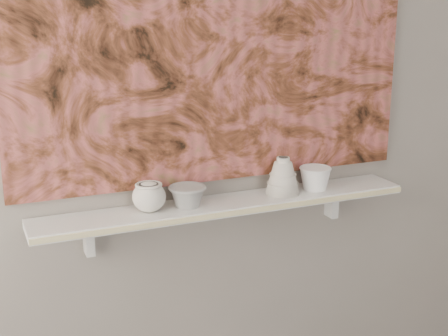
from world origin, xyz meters
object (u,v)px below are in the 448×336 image
bowl_grey (187,196)px  cup_cream (149,197)px  bell_vessel (283,175)px  bowl_white (315,178)px  painting (218,27)px  shelf (227,205)px

bowl_grey → cup_cream: bearing=180.0°
bell_vessel → bowl_white: bell_vessel is taller
painting → bowl_white: size_ratio=12.27×
shelf → painting: (0.00, 0.08, 0.62)m
bowl_grey → cup_cream: (-0.14, 0.00, 0.01)m
bowl_white → painting: bearing=167.6°
bell_vessel → bowl_grey: bearing=180.0°
cup_cream → bowl_white: cup_cream is taller
cup_cream → shelf: bearing=0.0°
bell_vessel → bowl_white: 0.14m
bowl_grey → bowl_white: bowl_white is taller
bowl_grey → painting: bearing=28.2°
bowl_grey → bell_vessel: bearing=0.0°
bowl_grey → bell_vessel: 0.38m
painting → bell_vessel: 0.59m
painting → bowl_grey: (-0.15, -0.08, -0.57)m
bowl_grey → shelf: bearing=0.0°
shelf → bowl_grey: bearing=180.0°
cup_cream → bowl_white: 0.66m
bowl_grey → bowl_white: bearing=0.0°
bowl_white → bell_vessel: bearing=180.0°
bell_vessel → painting: bearing=160.5°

